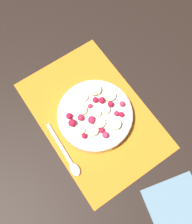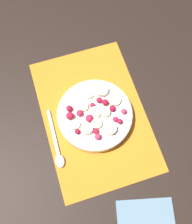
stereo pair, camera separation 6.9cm
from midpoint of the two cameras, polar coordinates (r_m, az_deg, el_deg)
The scene contains 5 objects.
ground_plane at distance 0.74m, azimuth -3.31°, elevation -1.14°, with size 3.00×3.00×0.00m, color black.
placemat at distance 0.74m, azimuth -3.33°, elevation -1.07°, with size 0.44×0.29×0.01m.
fruit_bowl at distance 0.71m, azimuth -2.76°, elevation -0.93°, with size 0.21×0.21×0.05m.
spoon at distance 0.71m, azimuth -9.10°, elevation -11.01°, with size 0.17×0.03×0.01m.
napkin at distance 0.72m, azimuth 14.96°, elevation -19.94°, with size 0.16×0.17×0.01m.
Camera 1 is at (0.20, -0.13, 0.70)m, focal length 40.00 mm.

